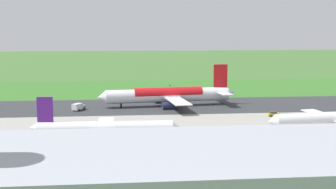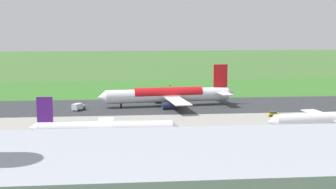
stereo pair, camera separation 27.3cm
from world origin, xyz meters
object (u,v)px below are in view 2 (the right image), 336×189
service_car_followme (273,114)px  traffic_cone_orange (162,90)px  service_truck_baggage (78,107)px  no_stopping_sign (170,87)px  airliner_parked_near (335,118)px  airliner_parked_mid (105,128)px  airliner_main (169,95)px

service_car_followme → traffic_cone_orange: size_ratio=7.86×
service_truck_baggage → no_stopping_sign: 65.22m
airliner_parked_near → service_truck_baggage: 89.23m
airliner_parked_mid → service_truck_baggage: airliner_parked_mid is taller
airliner_parked_mid → no_stopping_sign: 103.06m
traffic_cone_orange → no_stopping_sign: bearing=171.7°
airliner_main → airliner_parked_near: airliner_main is taller
airliner_main → airliner_parked_near: 65.55m
airliner_parked_near → no_stopping_sign: 101.03m
airliner_parked_near → traffic_cone_orange: (43.80, -93.27, -3.17)m
service_truck_baggage → traffic_cone_orange: (-35.58, -52.59, -1.13)m
service_truck_baggage → traffic_cone_orange: service_truck_baggage is taller
service_car_followme → no_stopping_sign: (28.40, -70.10, 0.66)m
airliner_parked_near → airliner_parked_mid: size_ratio=1.05×
airliner_main → airliner_parked_mid: bearing=66.7°
airliner_parked_mid → service_car_followme: airliner_parked_mid is taller
airliner_parked_near → service_truck_baggage: (79.39, -40.68, -2.04)m
service_truck_baggage → service_car_followme: size_ratio=1.41×
service_truck_baggage → airliner_main: bearing=-168.9°
airliner_parked_near → airliner_parked_mid: 68.69m
service_car_followme → airliner_parked_mid: bearing=27.1°
airliner_parked_mid → service_truck_baggage: bearing=-76.8°
airliner_parked_mid → traffic_cone_orange: airliner_parked_mid is taller
airliner_main → service_car_followme: size_ratio=12.52×
service_car_followme → airliner_main: bearing=-36.4°
airliner_parked_mid → service_truck_baggage: (10.99, -47.03, -1.89)m
airliner_parked_mid → airliner_main: bearing=-113.3°
airliner_parked_mid → service_car_followme: 63.74m
service_truck_baggage → service_car_followme: bearing=165.1°
airliner_parked_near → traffic_cone_orange: bearing=-64.8°
airliner_parked_near → airliner_parked_mid: (68.40, 6.36, -0.15)m
airliner_main → service_truck_baggage: 34.88m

